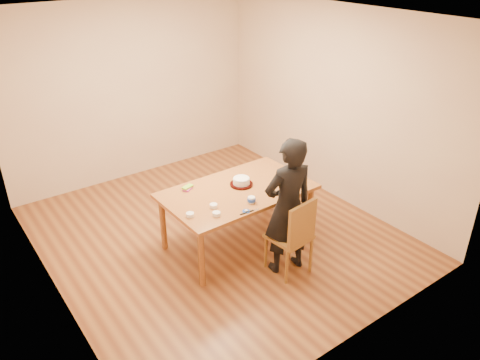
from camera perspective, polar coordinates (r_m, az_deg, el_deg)
room_shell at (r=5.76m, az=-5.15°, el=6.32°), size 4.00×4.50×2.70m
dining_table at (r=5.57m, az=-0.30°, el=-1.37°), size 1.78×1.08×0.04m
dining_chair at (r=5.28m, az=6.01°, el=-6.82°), size 0.47×0.47×0.04m
cake_plate at (r=5.65m, az=0.17°, el=-0.52°), size 0.28×0.28×0.02m
cake at (r=5.63m, az=0.17°, el=-0.14°), size 0.20×0.20×0.06m
frosting_dome at (r=5.61m, az=0.17°, el=0.27°), size 0.20×0.20×0.03m
frosting_tub at (r=5.27m, az=1.41°, el=-2.42°), size 0.08×0.08×0.07m
frosting_lid at (r=5.11m, az=0.76°, el=-3.82°), size 0.09×0.09×0.01m
frosting_dollop at (r=5.11m, az=0.76°, el=-3.70°), size 0.04×0.04×0.02m
ramekin_green at (r=5.04m, az=-2.89°, el=-4.14°), size 0.09×0.09×0.04m
ramekin_yellow at (r=5.19m, az=-3.24°, el=-3.15°), size 0.09×0.09×0.04m
ramekin_multi at (r=5.05m, az=-6.11°, el=-4.23°), size 0.09×0.09×0.04m
candy_box_pink at (r=5.59m, az=-6.33°, el=-1.04°), size 0.16×0.14×0.02m
candy_box_green at (r=5.58m, az=-6.41°, el=-0.84°), size 0.15×0.11×0.02m
spatula at (r=5.09m, az=0.84°, el=-3.97°), size 0.17×0.03×0.01m
person at (r=5.12m, az=5.87°, el=-3.29°), size 0.65×0.48×1.61m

